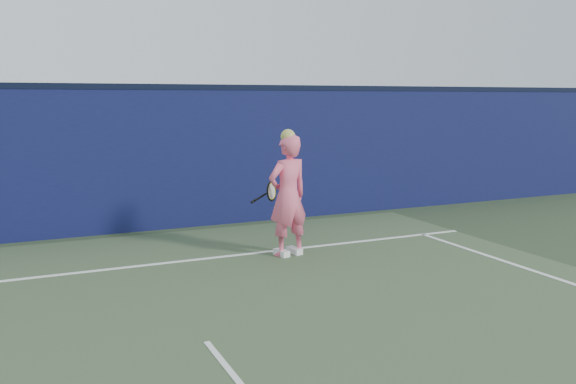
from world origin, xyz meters
name	(u,v)px	position (x,y,z in m)	size (l,w,h in m)	color
backstop_wall	(114,162)	(0.00, 6.50, 1.25)	(24.00, 0.40, 2.50)	#0E113E
wall_cap	(111,87)	(0.00, 6.50, 2.55)	(24.00, 0.42, 0.10)	black
player	(288,195)	(2.10, 3.72, 0.92)	(0.74, 0.56, 1.90)	#F76083
racket	(270,192)	(2.00, 4.19, 0.91)	(0.55, 0.32, 0.32)	black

